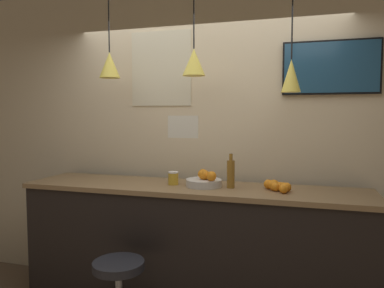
{
  "coord_description": "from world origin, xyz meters",
  "views": [
    {
      "loc": [
        0.89,
        -2.24,
        1.68
      ],
      "look_at": [
        0.0,
        0.7,
        1.44
      ],
      "focal_mm": 35.0,
      "sensor_mm": 36.0,
      "label": 1
    }
  ],
  "objects_px": {
    "mounted_tv": "(331,67)",
    "fruit_bowl": "(204,181)",
    "spread_jar": "(173,178)",
    "juice_bottle": "(231,173)"
  },
  "relations": [
    {
      "from": "mounted_tv",
      "to": "fruit_bowl",
      "type": "bearing_deg",
      "value": -159.29
    },
    {
      "from": "fruit_bowl",
      "to": "spread_jar",
      "type": "relative_size",
      "value": 2.69
    },
    {
      "from": "juice_bottle",
      "to": "mounted_tv",
      "type": "relative_size",
      "value": 0.36
    },
    {
      "from": "juice_bottle",
      "to": "spread_jar",
      "type": "relative_size",
      "value": 2.52
    },
    {
      "from": "juice_bottle",
      "to": "spread_jar",
      "type": "distance_m",
      "value": 0.5
    },
    {
      "from": "spread_jar",
      "to": "mounted_tv",
      "type": "relative_size",
      "value": 0.14
    },
    {
      "from": "fruit_bowl",
      "to": "mounted_tv",
      "type": "height_order",
      "value": "mounted_tv"
    },
    {
      "from": "fruit_bowl",
      "to": "juice_bottle",
      "type": "bearing_deg",
      "value": 1.4
    },
    {
      "from": "spread_jar",
      "to": "juice_bottle",
      "type": "bearing_deg",
      "value": -0.0
    },
    {
      "from": "juice_bottle",
      "to": "fruit_bowl",
      "type": "bearing_deg",
      "value": -178.6
    }
  ]
}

